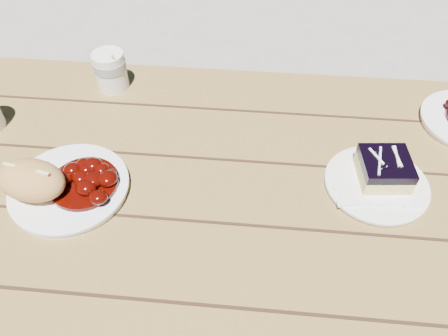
# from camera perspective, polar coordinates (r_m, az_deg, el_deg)

# --- Properties ---
(ground) EXTENTS (60.00, 60.00, 0.00)m
(ground) POSITION_cam_1_polar(r_m,az_deg,el_deg) (1.52, -4.53, -20.82)
(ground) COLOR gray
(ground) RESTS_ON ground
(picnic_table) EXTENTS (2.00, 1.55, 0.75)m
(picnic_table) POSITION_cam_1_polar(r_m,az_deg,el_deg) (1.00, -6.52, -8.27)
(picnic_table) COLOR brown
(picnic_table) RESTS_ON ground
(main_plate) EXTENTS (0.22, 0.22, 0.02)m
(main_plate) POSITION_cam_1_polar(r_m,az_deg,el_deg) (0.90, -19.48, -2.54)
(main_plate) COLOR white
(main_plate) RESTS_ON picnic_table
(goulash_stew) EXTENTS (0.13, 0.13, 0.04)m
(goulash_stew) POSITION_cam_1_polar(r_m,az_deg,el_deg) (0.87, -18.04, -1.23)
(goulash_stew) COLOR #3A0502
(goulash_stew) RESTS_ON main_plate
(bread_roll) EXTENTS (0.15, 0.11, 0.07)m
(bread_roll) POSITION_cam_1_polar(r_m,az_deg,el_deg) (0.88, -23.86, -1.45)
(bread_roll) COLOR #BC8848
(bread_roll) RESTS_ON main_plate
(dessert_plate) EXTENTS (0.20, 0.20, 0.01)m
(dessert_plate) POSITION_cam_1_polar(r_m,az_deg,el_deg) (0.91, 19.25, -2.03)
(dessert_plate) COLOR white
(dessert_plate) RESTS_ON picnic_table
(blueberry_cake) EXTENTS (0.10, 0.10, 0.05)m
(blueberry_cake) POSITION_cam_1_polar(r_m,az_deg,el_deg) (0.90, 20.22, -0.06)
(blueberry_cake) COLOR #E9D77F
(blueberry_cake) RESTS_ON dessert_plate
(fork_dessert) EXTENTS (0.16, 0.04, 0.00)m
(fork_dessert) POSITION_cam_1_polar(r_m,az_deg,el_deg) (0.86, 18.58, -4.40)
(fork_dessert) COLOR white
(fork_dessert) RESTS_ON dessert_plate
(coffee_cup) EXTENTS (0.07, 0.07, 0.09)m
(coffee_cup) POSITION_cam_1_polar(r_m,az_deg,el_deg) (1.10, -14.58, 12.21)
(coffee_cup) COLOR white
(coffee_cup) RESTS_ON picnic_table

